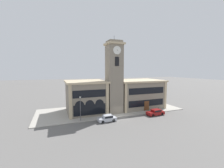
{
  "coord_description": "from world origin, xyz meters",
  "views": [
    {
      "loc": [
        -14.4,
        -31.53,
        11.4
      ],
      "look_at": [
        -1.31,
        2.42,
        7.8
      ],
      "focal_mm": 24.0,
      "sensor_mm": 36.0,
      "label": 1
    }
  ],
  "objects_px": {
    "parked_car_near": "(107,118)",
    "bollard": "(158,109)",
    "parked_car_mid": "(156,112)",
    "street_lamp": "(80,105)"
  },
  "relations": [
    {
      "from": "parked_car_near",
      "to": "bollard",
      "type": "height_order",
      "value": "parked_car_near"
    },
    {
      "from": "parked_car_mid",
      "to": "bollard",
      "type": "relative_size",
      "value": 4.28
    },
    {
      "from": "street_lamp",
      "to": "bollard",
      "type": "height_order",
      "value": "street_lamp"
    },
    {
      "from": "parked_car_near",
      "to": "street_lamp",
      "type": "height_order",
      "value": "street_lamp"
    },
    {
      "from": "parked_car_mid",
      "to": "bollard",
      "type": "distance_m",
      "value": 3.27
    },
    {
      "from": "street_lamp",
      "to": "parked_car_mid",
      "type": "bearing_deg",
      "value": -6.86
    },
    {
      "from": "parked_car_mid",
      "to": "street_lamp",
      "type": "bearing_deg",
      "value": -9.28
    },
    {
      "from": "parked_car_mid",
      "to": "bollard",
      "type": "bearing_deg",
      "value": -142.29
    },
    {
      "from": "parked_car_near",
      "to": "bollard",
      "type": "bearing_deg",
      "value": -174.55
    },
    {
      "from": "parked_car_near",
      "to": "parked_car_mid",
      "type": "xyz_separation_m",
      "value": [
        12.76,
        -0.0,
        0.01
      ]
    }
  ]
}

